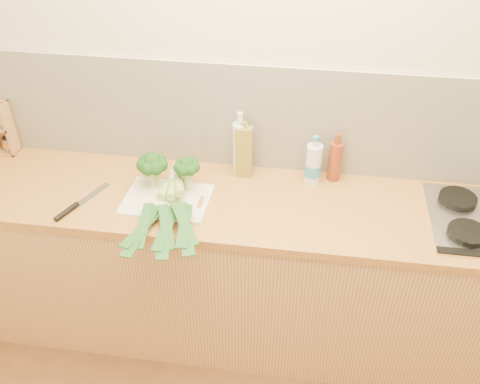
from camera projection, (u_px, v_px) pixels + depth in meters
The scene contains 13 objects.
room_shell at pixel (274, 120), 2.54m from camera, with size 3.50×3.50×3.50m.
counter at pixel (263, 271), 2.74m from camera, with size 3.20×0.62×0.90m.
chopping_board at pixel (167, 199), 2.47m from camera, with size 0.39×0.29×0.01m, color white.
broccoli_left at pixel (152, 164), 2.48m from camera, with size 0.15×0.15×0.18m.
broccoli_right at pixel (187, 167), 2.46m from camera, with size 0.12×0.12×0.18m.
leek_front at pixel (160, 199), 2.43m from camera, with size 0.12×0.65×0.04m.
leek_mid at pixel (170, 201), 2.39m from camera, with size 0.16×0.62×0.04m.
leek_back at pixel (181, 196), 2.39m from camera, with size 0.25×0.63×0.04m.
chefs_knife at pixel (73, 207), 2.42m from camera, with size 0.16×0.32×0.02m.
oil_tin at pixel (244, 152), 2.56m from camera, with size 0.08×0.05×0.30m.
glass_bottle at pixel (240, 148), 2.57m from camera, with size 0.07×0.07×0.34m.
amber_bottle at pixel (335, 160), 2.55m from camera, with size 0.06×0.06×0.25m.
water_bottle at pixel (313, 165), 2.54m from camera, with size 0.08×0.08×0.23m.
Camera 1 is at (0.17, -0.74, 2.41)m, focal length 40.00 mm.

